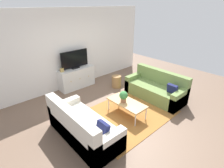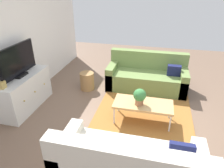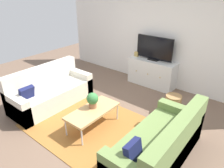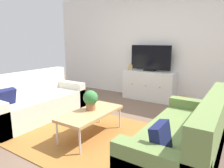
{
  "view_description": "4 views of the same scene",
  "coord_description": "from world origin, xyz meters",
  "px_view_note": "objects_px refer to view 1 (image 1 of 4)",
  "views": [
    {
      "loc": [
        -2.98,
        -2.85,
        2.82
      ],
      "look_at": [
        0.0,
        0.45,
        0.73
      ],
      "focal_mm": 27.84,
      "sensor_mm": 36.0,
      "label": 1
    },
    {
      "loc": [
        -3.22,
        -0.32,
        2.42
      ],
      "look_at": [
        0.0,
        0.45,
        0.73
      ],
      "focal_mm": 32.64,
      "sensor_mm": 36.0,
      "label": 2
    },
    {
      "loc": [
        2.42,
        -2.54,
        2.59
      ],
      "look_at": [
        0.0,
        0.45,
        0.73
      ],
      "focal_mm": 33.63,
      "sensor_mm": 36.0,
      "label": 3
    },
    {
      "loc": [
        1.88,
        -2.45,
        1.46
      ],
      "look_at": [
        0.0,
        0.45,
        0.73
      ],
      "focal_mm": 32.86,
      "sensor_mm": 36.0,
      "label": 4
    }
  ],
  "objects_px": {
    "couch_left_side": "(81,128)",
    "flat_screen_tv": "(75,60)",
    "coffee_table": "(127,103)",
    "wicker_basket": "(116,81)",
    "potted_plant": "(124,96)",
    "tv_console": "(77,78)",
    "mantel_clock": "(62,70)",
    "couch_right_side": "(156,89)"
  },
  "relations": [
    {
      "from": "potted_plant",
      "to": "flat_screen_tv",
      "type": "bearing_deg",
      "value": 90.27
    },
    {
      "from": "coffee_table",
      "to": "potted_plant",
      "type": "bearing_deg",
      "value": 131.63
    },
    {
      "from": "potted_plant",
      "to": "mantel_clock",
      "type": "relative_size",
      "value": 2.39
    },
    {
      "from": "potted_plant",
      "to": "couch_left_side",
      "type": "bearing_deg",
      "value": -178.76
    },
    {
      "from": "couch_right_side",
      "to": "tv_console",
      "type": "bearing_deg",
      "value": 122.39
    },
    {
      "from": "couch_right_side",
      "to": "potted_plant",
      "type": "height_order",
      "value": "couch_right_side"
    },
    {
      "from": "couch_left_side",
      "to": "wicker_basket",
      "type": "distance_m",
      "value": 2.81
    },
    {
      "from": "couch_left_side",
      "to": "flat_screen_tv",
      "type": "relative_size",
      "value": 1.85
    },
    {
      "from": "tv_console",
      "to": "mantel_clock",
      "type": "height_order",
      "value": "mantel_clock"
    },
    {
      "from": "couch_left_side",
      "to": "mantel_clock",
      "type": "xyz_separation_m",
      "value": [
        0.84,
        2.37,
        0.5
      ]
    },
    {
      "from": "flat_screen_tv",
      "to": "wicker_basket",
      "type": "distance_m",
      "value": 1.67
    },
    {
      "from": "flat_screen_tv",
      "to": "wicker_basket",
      "type": "xyz_separation_m",
      "value": [
        1.07,
        -0.98,
        -0.83
      ]
    },
    {
      "from": "couch_left_side",
      "to": "flat_screen_tv",
      "type": "bearing_deg",
      "value": 60.3
    },
    {
      "from": "potted_plant",
      "to": "wicker_basket",
      "type": "distance_m",
      "value": 1.78
    },
    {
      "from": "tv_console",
      "to": "flat_screen_tv",
      "type": "distance_m",
      "value": 0.68
    },
    {
      "from": "potted_plant",
      "to": "couch_right_side",
      "type": "bearing_deg",
      "value": -1.14
    },
    {
      "from": "couch_right_side",
      "to": "coffee_table",
      "type": "bearing_deg",
      "value": -178.42
    },
    {
      "from": "couch_left_side",
      "to": "potted_plant",
      "type": "relative_size",
      "value": 6.06
    },
    {
      "from": "couch_left_side",
      "to": "coffee_table",
      "type": "bearing_deg",
      "value": -1.57
    },
    {
      "from": "couch_left_side",
      "to": "wicker_basket",
      "type": "xyz_separation_m",
      "value": [
        2.43,
        1.41,
        -0.08
      ]
    },
    {
      "from": "coffee_table",
      "to": "flat_screen_tv",
      "type": "relative_size",
      "value": 1.06
    },
    {
      "from": "tv_console",
      "to": "flat_screen_tv",
      "type": "bearing_deg",
      "value": 90.0
    },
    {
      "from": "couch_left_side",
      "to": "couch_right_side",
      "type": "xyz_separation_m",
      "value": [
        2.87,
        0.0,
        0.0
      ]
    },
    {
      "from": "coffee_table",
      "to": "couch_right_side",
      "type": "bearing_deg",
      "value": 1.58
    },
    {
      "from": "mantel_clock",
      "to": "wicker_basket",
      "type": "height_order",
      "value": "mantel_clock"
    },
    {
      "from": "wicker_basket",
      "to": "mantel_clock",
      "type": "bearing_deg",
      "value": 148.85
    },
    {
      "from": "couch_left_side",
      "to": "wicker_basket",
      "type": "relative_size",
      "value": 4.38
    },
    {
      "from": "flat_screen_tv",
      "to": "couch_right_side",
      "type": "bearing_deg",
      "value": -57.83
    },
    {
      "from": "couch_left_side",
      "to": "mantel_clock",
      "type": "relative_size",
      "value": 14.5
    },
    {
      "from": "wicker_basket",
      "to": "flat_screen_tv",
      "type": "bearing_deg",
      "value": 137.37
    },
    {
      "from": "potted_plant",
      "to": "flat_screen_tv",
      "type": "relative_size",
      "value": 0.31
    },
    {
      "from": "potted_plant",
      "to": "tv_console",
      "type": "distance_m",
      "value": 2.35
    },
    {
      "from": "couch_right_side",
      "to": "coffee_table",
      "type": "relative_size",
      "value": 1.74
    },
    {
      "from": "couch_left_side",
      "to": "tv_console",
      "type": "relative_size",
      "value": 1.46
    },
    {
      "from": "potted_plant",
      "to": "tv_console",
      "type": "relative_size",
      "value": 0.24
    },
    {
      "from": "couch_right_side",
      "to": "mantel_clock",
      "type": "xyz_separation_m",
      "value": [
        -2.03,
        2.37,
        0.5
      ]
    },
    {
      "from": "tv_console",
      "to": "wicker_basket",
      "type": "relative_size",
      "value": 2.99
    },
    {
      "from": "couch_left_side",
      "to": "flat_screen_tv",
      "type": "distance_m",
      "value": 2.86
    },
    {
      "from": "tv_console",
      "to": "flat_screen_tv",
      "type": "xyz_separation_m",
      "value": [
        -0.0,
        0.02,
        0.68
      ]
    },
    {
      "from": "coffee_table",
      "to": "flat_screen_tv",
      "type": "xyz_separation_m",
      "value": [
        -0.07,
        2.43,
        0.67
      ]
    },
    {
      "from": "potted_plant",
      "to": "flat_screen_tv",
      "type": "height_order",
      "value": "flat_screen_tv"
    },
    {
      "from": "potted_plant",
      "to": "flat_screen_tv",
      "type": "distance_m",
      "value": 2.41
    }
  ]
}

